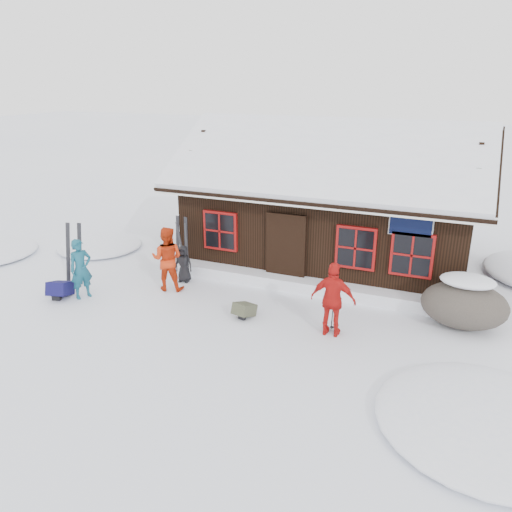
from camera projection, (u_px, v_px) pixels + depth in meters
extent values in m
plane|color=white|center=(217.00, 315.00, 12.22)|extent=(120.00, 120.00, 0.00)
cube|color=black|center=(332.00, 221.00, 15.58)|extent=(8.00, 5.00, 2.50)
cube|color=black|center=(322.00, 161.00, 13.59)|extent=(8.90, 3.14, 1.88)
cube|color=black|center=(347.00, 147.00, 16.15)|extent=(8.90, 3.14, 1.88)
cube|color=white|center=(322.00, 155.00, 13.54)|extent=(8.72, 3.07, 1.86)
cube|color=white|center=(347.00, 143.00, 16.10)|extent=(8.72, 3.07, 1.86)
cube|color=white|center=(337.00, 123.00, 14.58)|extent=(8.81, 0.22, 0.14)
cube|color=silver|center=(304.00, 204.00, 12.61)|extent=(8.90, 0.10, 0.20)
cube|color=black|center=(286.00, 251.00, 13.67)|extent=(1.00, 0.10, 2.00)
cube|color=black|center=(411.00, 224.00, 12.09)|extent=(1.00, 0.06, 0.60)
cube|color=maroon|center=(220.00, 231.00, 14.28)|extent=(1.04, 0.10, 1.14)
cube|color=black|center=(220.00, 231.00, 14.24)|extent=(0.90, 0.04, 1.00)
cube|color=maroon|center=(356.00, 248.00, 12.85)|extent=(1.04, 0.10, 1.14)
cube|color=black|center=(355.00, 248.00, 12.82)|extent=(0.90, 0.04, 1.00)
cube|color=maroon|center=(412.00, 255.00, 12.34)|extent=(1.04, 0.10, 1.14)
cube|color=black|center=(412.00, 255.00, 12.31)|extent=(0.90, 0.04, 1.00)
cube|color=white|center=(304.00, 285.00, 13.56)|extent=(7.60, 0.60, 0.35)
ellipsoid|color=white|center=(100.00, 248.00, 17.01)|extent=(2.80, 2.80, 0.34)
ellipsoid|color=white|center=(484.00, 428.00, 8.29)|extent=(3.60, 3.60, 0.43)
imported|color=#144D60|center=(81.00, 269.00, 12.96)|extent=(0.60, 0.69, 1.60)
imported|color=red|center=(167.00, 259.00, 13.43)|extent=(1.01, 0.88, 1.77)
imported|color=red|center=(333.00, 300.00, 11.00)|extent=(1.02, 0.43, 1.73)
imported|color=black|center=(184.00, 264.00, 14.06)|extent=(0.56, 0.40, 1.07)
ellipsoid|color=#514A41|center=(464.00, 305.00, 11.52)|extent=(1.94, 1.45, 1.07)
ellipsoid|color=white|center=(467.00, 286.00, 11.36)|extent=(1.22, 0.88, 0.27)
cube|color=black|center=(68.00, 256.00, 13.68)|extent=(0.20, 0.25, 1.86)
cube|color=black|center=(80.00, 255.00, 13.73)|extent=(0.30, 0.10, 1.86)
cube|color=black|center=(182.00, 250.00, 14.48)|extent=(0.35, 0.06, 1.65)
cube|color=black|center=(187.00, 252.00, 14.29)|extent=(0.25, 0.26, 1.65)
cube|color=black|center=(178.00, 245.00, 14.68)|extent=(0.17, 0.06, 1.78)
cube|color=black|center=(186.00, 246.00, 14.57)|extent=(0.17, 0.07, 1.78)
cylinder|color=black|center=(327.00, 307.00, 11.34)|extent=(0.09, 0.11, 1.23)
cylinder|color=black|center=(333.00, 308.00, 11.29)|extent=(0.09, 0.11, 1.23)
cube|color=#110F41|center=(61.00, 291.00, 13.13)|extent=(0.66, 0.76, 0.35)
cube|color=#40422F|center=(244.00, 312.00, 12.06)|extent=(0.50, 0.60, 0.29)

